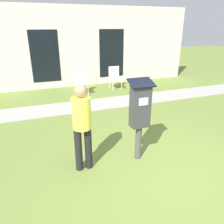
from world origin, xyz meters
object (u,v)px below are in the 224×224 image
(person_standing, at_px, (82,122))
(outdoor_chair_left, at_px, (81,80))
(parking_meter, at_px, (140,110))
(outdoor_chair_middle, at_px, (115,76))

(person_standing, bearing_deg, outdoor_chair_left, 38.32)
(parking_meter, distance_m, outdoor_chair_left, 4.69)
(parking_meter, xyz_separation_m, outdoor_chair_left, (-0.06, 4.67, -0.49))
(outdoor_chair_middle, bearing_deg, outdoor_chair_left, -162.93)
(parking_meter, bearing_deg, outdoor_chair_left, 90.69)
(parking_meter, xyz_separation_m, outdoor_chair_middle, (1.41, 4.93, -0.49))
(parking_meter, distance_m, person_standing, 1.08)
(person_standing, bearing_deg, outdoor_chair_middle, 23.79)
(outdoor_chair_left, relative_size, outdoor_chair_middle, 1.00)
(person_standing, xyz_separation_m, outdoor_chair_middle, (2.48, 4.88, -0.40))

